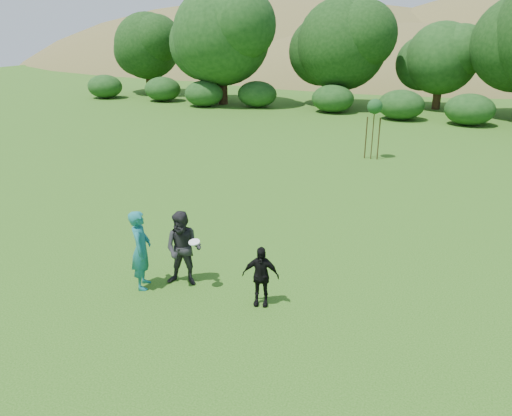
{
  "coord_description": "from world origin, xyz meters",
  "views": [
    {
      "loc": [
        5.25,
        -9.44,
        6.1
      ],
      "look_at": [
        0.0,
        3.0,
        1.1
      ],
      "focal_mm": 35.0,
      "sensor_mm": 36.0,
      "label": 1
    }
  ],
  "objects_px": {
    "player_grey": "(183,249)",
    "player_black": "(261,276)",
    "sapling": "(375,108)",
    "player_teal": "(141,250)"
  },
  "relations": [
    {
      "from": "player_grey",
      "to": "player_black",
      "type": "relative_size",
      "value": 1.32
    },
    {
      "from": "player_black",
      "to": "player_grey",
      "type": "bearing_deg",
      "value": 161.3
    },
    {
      "from": "player_teal",
      "to": "player_black",
      "type": "height_order",
      "value": "player_teal"
    },
    {
      "from": "player_teal",
      "to": "player_black",
      "type": "xyz_separation_m",
      "value": [
        2.97,
        0.35,
        -0.27
      ]
    },
    {
      "from": "player_grey",
      "to": "sapling",
      "type": "height_order",
      "value": "sapling"
    },
    {
      "from": "player_black",
      "to": "sapling",
      "type": "height_order",
      "value": "sapling"
    },
    {
      "from": "player_teal",
      "to": "sapling",
      "type": "distance_m",
      "value": 14.97
    },
    {
      "from": "player_grey",
      "to": "player_black",
      "type": "xyz_separation_m",
      "value": [
        2.1,
        -0.16,
        -0.23
      ]
    },
    {
      "from": "player_black",
      "to": "player_teal",
      "type": "bearing_deg",
      "value": 172.32
    },
    {
      "from": "player_teal",
      "to": "player_grey",
      "type": "distance_m",
      "value": 1.01
    }
  ]
}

